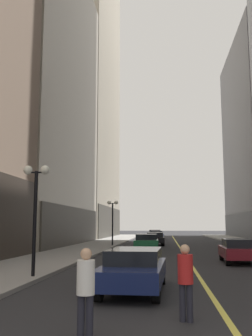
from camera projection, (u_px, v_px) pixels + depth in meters
ground_plane at (179, 246)px, 38.49m from camera, size 200.00×200.00×0.00m
sidewalk_left at (98, 245)px, 39.32m from camera, size 4.50×78.00×0.15m
lane_centre_stripe at (179, 246)px, 38.49m from camera, size 0.16×70.00×0.01m
building_left_mid at (16, 97)px, 42.06m from camera, size 13.96×24.00×32.02m
car_navy at (134, 268)px, 12.22m from camera, size 2.01×4.83×1.32m
car_maroon at (238, 250)px, 21.17m from camera, size 1.89×4.48×1.32m
car_green at (146, 241)px, 32.10m from camera, size 2.06×4.60×1.32m
car_black at (155, 238)px, 39.63m from camera, size 2.02×4.78×1.32m
car_blue at (157, 235)px, 49.90m from camera, size 1.94×4.85×1.32m
car_red at (155, 234)px, 59.09m from camera, size 2.02×4.84×1.32m
pedestrian_in_white_shirt at (86, 286)px, 7.14m from camera, size 0.34×0.34×1.66m
pedestrian_in_red_jacket at (185, 276)px, 8.46m from camera, size 0.41×0.41×1.66m
street_lamp_left_near at (36, 195)px, 15.10m from camera, size 1.06×0.36×4.43m
street_lamp_left_far at (113, 213)px, 37.27m from camera, size 1.06×0.36×4.43m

